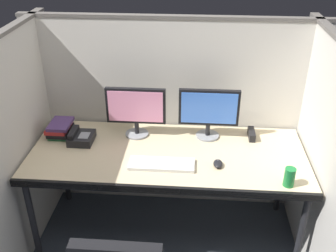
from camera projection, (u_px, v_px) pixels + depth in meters
cubicle_partition_rear at (172, 116)px, 3.06m from camera, size 2.21×0.06×1.57m
cubicle_partition_left at (21, 148)px, 2.65m from camera, size 0.06×1.41×1.57m
cubicle_partition_right at (320, 161)px, 2.52m from camera, size 0.06×1.41×1.57m
desk at (167, 159)px, 2.71m from camera, size 1.90×0.80×0.74m
monitor_left at (136, 109)px, 2.80m from camera, size 0.43×0.17×0.37m
monitor_right at (209, 110)px, 2.78m from camera, size 0.43×0.17×0.37m
keyboard_main at (162, 164)px, 2.55m from camera, size 0.43×0.15×0.02m
computer_mouse at (218, 164)px, 2.54m from camera, size 0.06×0.10×0.04m
red_stapler at (251, 134)px, 2.86m from camera, size 0.04×0.15×0.06m
desk_phone at (81, 137)px, 2.81m from camera, size 0.17×0.19×0.09m
soda_can at (289, 177)px, 2.34m from camera, size 0.07×0.07×0.12m
book_stack at (60, 129)px, 2.88m from camera, size 0.17×0.22×0.10m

